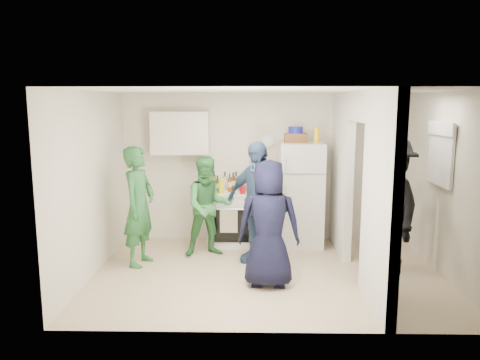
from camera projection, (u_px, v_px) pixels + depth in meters
The scene contains 37 objects.
floor at pixel (268, 273), 6.51m from camera, with size 4.80×4.80×0.00m, color beige.
wall_back at pixel (264, 168), 7.98m from camera, with size 4.80×4.80×0.00m, color silver.
wall_front at pixel (275, 215), 4.63m from camera, with size 4.80×4.80×0.00m, color silver.
wall_left at pixel (92, 184), 6.35m from camera, with size 3.40×3.40×0.00m, color silver.
wall_right at pixel (448, 186), 6.26m from camera, with size 3.40×3.40×0.00m, color silver.
ceiling at pixel (269, 91), 6.10m from camera, with size 4.80×4.80×0.00m, color white.
partition_pier_back at pixel (342, 173), 7.36m from camera, with size 0.12×1.20×2.50m, color silver.
partition_pier_front at pixel (380, 203), 5.19m from camera, with size 0.12×1.20×2.50m, color silver.
partition_header at pixel (361, 106), 6.11m from camera, with size 0.12×1.00×0.40m, color silver.
stove at pixel (230, 218), 7.80m from camera, with size 0.75×0.63×0.90m, color white.
upper_cabinet at pixel (180, 133), 7.73m from camera, with size 0.95×0.34×0.70m, color silver.
fridge at pixel (301, 195), 7.68m from camera, with size 0.70×0.68×1.70m, color white.
wicker_basket at pixel (295, 138), 7.58m from camera, with size 0.35×0.25×0.15m, color brown.
blue_bowl at pixel (296, 130), 7.56m from camera, with size 0.24×0.24×0.11m, color navy.
yellow_cup_stack_top at pixel (317, 136), 7.41m from camera, with size 0.09×0.09×0.25m, color yellow.
wall_clock at pixel (268, 141), 7.88m from camera, with size 0.22×0.22×0.03m, color white.
spice_shelf at pixel (265, 162), 7.91m from camera, with size 0.35×0.08×0.03m, color olive.
nook_window at pixel (442, 154), 6.39m from camera, with size 0.03×0.70×0.80m, color black.
nook_window_frame at pixel (441, 154), 6.39m from camera, with size 0.04×0.76×0.86m, color white.
nook_valance at pixel (441, 129), 6.33m from camera, with size 0.04×0.82×0.18m, color white.
yellow_cup_stack_stove at pixel (221, 186), 7.49m from camera, with size 0.09×0.09×0.25m, color yellow.
red_cup at pixel (243, 190), 7.51m from camera, with size 0.09×0.09×0.12m, color #B30B17.
person_green_left at pixel (139, 206), 6.75m from camera, with size 0.63×0.42×1.74m, color #2D7039.
person_green_center at pixel (209, 206), 7.17m from camera, with size 0.75×0.58×1.54m, color #3B873D.
person_denim at pixel (257, 203), 6.84m from camera, with size 1.06×0.44×1.80m, color #384E7A.
person_navy at pixel (269, 224), 5.95m from camera, with size 0.81×0.52×1.65m, color black.
person_nook at pixel (389, 205), 6.44m from camera, with size 1.23×0.71×1.91m, color black.
bottle_a at pixel (214, 180), 7.83m from camera, with size 0.08×0.08×0.33m, color brown.
bottle_b at pixel (218, 184), 7.62m from camera, with size 0.07×0.07×0.28m, color #194D24.
bottle_c at pixel (225, 181), 7.87m from camera, with size 0.08×0.08×0.30m, color #A9AFB7.
bottle_d at pixel (230, 183), 7.66m from camera, with size 0.06×0.06×0.30m, color brown.
bottle_e at pixel (236, 181), 7.87m from camera, with size 0.08×0.08×0.30m, color #98A3A9.
bottle_f at pixel (241, 184), 7.72m from camera, with size 0.07×0.07×0.24m, color #173E16.
bottle_g at pixel (244, 181), 7.83m from camera, with size 0.06×0.06×0.32m, color olive.
bottle_h at pixel (212, 183), 7.60m from camera, with size 0.06×0.06×0.30m, color #AFB2BB.
bottle_i at pixel (233, 181), 7.81m from camera, with size 0.08×0.08×0.30m, color #632F11.
bottle_j at pixel (249, 183), 7.60m from camera, with size 0.07×0.07×0.30m, color #1D541D.
Camera 1 is at (-0.26, -6.21, 2.35)m, focal length 35.00 mm.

